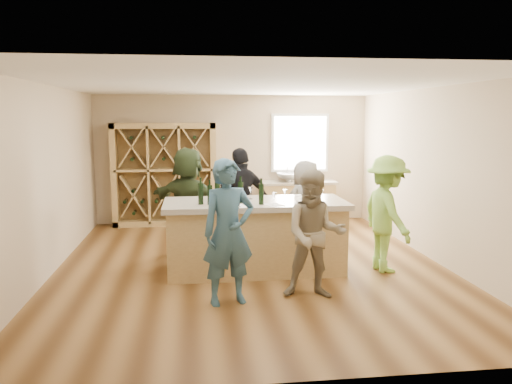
{
  "coord_description": "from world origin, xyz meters",
  "views": [
    {
      "loc": [
        -0.86,
        -7.54,
        2.33
      ],
      "look_at": [
        0.1,
        0.2,
        1.15
      ],
      "focal_mm": 35.0,
      "sensor_mm": 36.0,
      "label": 1
    }
  ],
  "objects": [
    {
      "name": "wall_left",
      "position": [
        -3.05,
        0.0,
        1.4
      ],
      "size": [
        0.1,
        7.0,
        2.8
      ],
      "primitive_type": "cube",
      "color": "#C6B090",
      "rests_on": "ground"
    },
    {
      "name": "wall_front",
      "position": [
        0.0,
        -3.55,
        1.4
      ],
      "size": [
        6.0,
        0.1,
        2.8
      ],
      "primitive_type": "cube",
      "color": "#C6B090",
      "rests_on": "ground"
    },
    {
      "name": "person_server",
      "position": [
        2.01,
        -0.47,
        0.88
      ],
      "size": [
        0.67,
        1.2,
        1.76
      ],
      "primitive_type": "imported",
      "rotation": [
        0.0,
        0.0,
        1.7
      ],
      "color": "#8CC64C",
      "rests_on": "floor"
    },
    {
      "name": "wine_bottle_b",
      "position": [
        -0.65,
        -0.46,
        1.22
      ],
      "size": [
        0.07,
        0.07,
        0.28
      ],
      "primitive_type": "cylinder",
      "rotation": [
        0.0,
        0.0,
        0.05
      ],
      "color": "black",
      "rests_on": "tasting_counter_top"
    },
    {
      "name": "person_far_mid",
      "position": [
        -0.08,
        0.71,
        0.91
      ],
      "size": [
        1.2,
        0.94,
        1.82
      ],
      "primitive_type": "imported",
      "rotation": [
        0.0,
        0.0,
        3.58
      ],
      "color": "black",
      "rests_on": "floor"
    },
    {
      "name": "wine_glass_d",
      "position": [
        0.46,
        -0.35,
        1.17
      ],
      "size": [
        0.07,
        0.07,
        0.18
      ],
      "primitive_type": "cone",
      "rotation": [
        0.0,
        0.0,
        -0.07
      ],
      "color": "white",
      "rests_on": "tasting_counter_top"
    },
    {
      "name": "wine_bottle_e",
      "position": [
        -0.2,
        -0.37,
        1.24
      ],
      "size": [
        0.08,
        0.08,
        0.31
      ],
      "primitive_type": "cylinder",
      "rotation": [
        0.0,
        0.0,
        0.0
      ],
      "color": "black",
      "rests_on": "tasting_counter_top"
    },
    {
      "name": "wall_right",
      "position": [
        3.05,
        0.0,
        1.4
      ],
      "size": [
        0.1,
        7.0,
        2.8
      ],
      "primitive_type": "cube",
      "color": "#C6B090",
      "rests_on": "ground"
    },
    {
      "name": "window_frame",
      "position": [
        1.5,
        3.47,
        1.75
      ],
      "size": [
        1.3,
        0.06,
        1.3
      ],
      "primitive_type": "cube",
      "color": "white",
      "rests_on": "wall_back"
    },
    {
      "name": "floor",
      "position": [
        0.0,
        0.0,
        -0.05
      ],
      "size": [
        6.0,
        7.0,
        0.1
      ],
      "primitive_type": "cube",
      "color": "brown",
      "rests_on": "ground"
    },
    {
      "name": "wall_back",
      "position": [
        0.0,
        3.55,
        1.4
      ],
      "size": [
        6.0,
        0.1,
        2.8
      ],
      "primitive_type": "cube",
      "color": "#C6B090",
      "rests_on": "ground"
    },
    {
      "name": "wine_glass_b",
      "position": [
        0.25,
        -0.64,
        1.17
      ],
      "size": [
        0.09,
        0.09,
        0.19
      ],
      "primitive_type": "cone",
      "rotation": [
        0.0,
        0.0,
        0.38
      ],
      "color": "white",
      "rests_on": "tasting_counter_top"
    },
    {
      "name": "wine_bottle_f",
      "position": [
        0.08,
        -0.54,
        1.23
      ],
      "size": [
        0.07,
        0.07,
        0.3
      ],
      "primitive_type": "cylinder",
      "color": "black",
      "rests_on": "tasting_counter_top"
    },
    {
      "name": "wine_glass_c",
      "position": [
        0.77,
        -0.72,
        1.17
      ],
      "size": [
        0.08,
        0.08,
        0.18
      ],
      "primitive_type": "cone",
      "rotation": [
        0.0,
        0.0,
        -0.16
      ],
      "color": "white",
      "rests_on": "tasting_counter_top"
    },
    {
      "name": "sink",
      "position": [
        1.2,
        3.2,
        1.01
      ],
      "size": [
        0.54,
        0.54,
        0.19
      ],
      "primitive_type": "imported",
      "color": "silver",
      "rests_on": "back_counter_top"
    },
    {
      "name": "wine_bottle_d",
      "position": [
        -0.4,
        -0.44,
        1.24
      ],
      "size": [
        0.08,
        0.08,
        0.32
      ],
      "primitive_type": "cylinder",
      "rotation": [
        0.0,
        0.0,
        0.03
      ],
      "color": "black",
      "rests_on": "tasting_counter_top"
    },
    {
      "name": "tasting_counter_top",
      "position": [
        0.03,
        -0.24,
        1.04
      ],
      "size": [
        2.72,
        1.12,
        0.08
      ],
      "primitive_type": "cube",
      "color": "#ACA08C",
      "rests_on": "tasting_counter_base"
    },
    {
      "name": "tasting_counter_base",
      "position": [
        0.03,
        -0.24,
        0.5
      ],
      "size": [
        2.6,
        1.0,
        1.0
      ],
      "primitive_type": "cube",
      "color": "tan",
      "rests_on": "floor"
    },
    {
      "name": "person_far_left",
      "position": [
        -0.97,
        0.83,
        0.92
      ],
      "size": [
        1.74,
        1.47,
        1.83
      ],
      "primitive_type": "imported",
      "rotation": [
        0.0,
        0.0,
        2.53
      ],
      "color": "#263319",
      "rests_on": "floor"
    },
    {
      "name": "wine_glass_a",
      "position": [
        -0.25,
        -0.71,
        1.17
      ],
      "size": [
        0.09,
        0.09,
        0.18
      ],
      "primitive_type": "cone",
      "rotation": [
        0.0,
        0.0,
        0.35
      ],
      "color": "white",
      "rests_on": "tasting_counter_top"
    },
    {
      "name": "wine_glass_f",
      "position": [
        -0.02,
        -0.04,
        1.17
      ],
      "size": [
        0.07,
        0.07,
        0.18
      ],
      "primitive_type": "cone",
      "color": "white",
      "rests_on": "tasting_counter_top"
    },
    {
      "name": "wine_bottle_c",
      "position": [
        -0.54,
        -0.37,
        1.24
      ],
      "size": [
        0.08,
        0.08,
        0.31
      ],
      "primitive_type": "cylinder",
      "rotation": [
        0.0,
        0.0,
        -0.06
      ],
      "color": "black",
      "rests_on": "tasting_counter_top"
    },
    {
      "name": "person_far_right",
      "position": [
        1.04,
        0.82,
        0.79
      ],
      "size": [
        0.92,
        0.81,
        1.59
      ],
      "primitive_type": "imported",
      "rotation": [
        0.0,
        0.0,
        3.63
      ],
      "color": "slate",
      "rests_on": "floor"
    },
    {
      "name": "faucet",
      "position": [
        1.2,
        3.38,
        1.07
      ],
      "size": [
        0.02,
        0.02,
        0.3
      ],
      "primitive_type": "cylinder",
      "color": "silver",
      "rests_on": "back_counter_top"
    },
    {
      "name": "back_counter_base",
      "position": [
        1.4,
        3.2,
        0.43
      ],
      "size": [
        1.6,
        0.58,
        0.86
      ],
      "primitive_type": "cube",
      "color": "tan",
      "rests_on": "floor"
    },
    {
      "name": "tasting_menu_a",
      "position": [
        -0.27,
        -0.65,
        1.08
      ],
      "size": [
        0.28,
        0.35,
        0.0
      ],
      "primitive_type": "cube",
      "rotation": [
        0.0,
        0.0,
        0.21
      ],
      "color": "white",
      "rests_on": "tasting_counter_top"
    },
    {
      "name": "back_counter_top",
      "position": [
        1.4,
        3.2,
        0.89
      ],
      "size": [
        1.7,
        0.62,
        0.06
      ],
      "primitive_type": "cube",
      "color": "#ACA08C",
      "rests_on": "back_counter_base"
    },
    {
      "name": "tasting_menu_b",
      "position": [
        0.26,
        -0.6,
        1.08
      ],
      "size": [
        0.33,
        0.38,
        0.0
      ],
      "primitive_type": "cube",
      "rotation": [
        0.0,
        0.0,
        0.43
      ],
      "color": "white",
      "rests_on": "tasting_counter_top"
    },
    {
      "name": "ceiling",
      "position": [
        0.0,
        0.0,
        2.85
      ],
      "size": [
        6.0,
        7.0,
        0.1
      ],
      "primitive_type": "cube",
      "color": "white",
      "rests_on": "ground"
    },
    {
      "name": "window_pane",
      "position": [
        1.5,
        3.44,
        1.75
      ],
      "size": [
        1.18,
        0.01,
        1.18
      ],
      "primitive_type": "cube",
      "color": "white",
      "rests_on": "wall_back"
    },
    {
      "name": "person_near_left",
      "position": [
        -0.46,
        -1.51,
        0.91
      ],
      "size": [
        0.77,
        0.64,
        1.83
      ],
      "primitive_type": "imported",
      "rotation": [
        0.0,
        0.0,
        0.25
      ],
      "color": "#335972",
      "rests_on": "floor"
    },
    {
      "name": "wine_bottle_a",
      "position": [
        -0.78,
        -0.42,
        1.23
      ],
      "size": [
        0.09,
        0.09,
        0.31
      ],
      "primitive_type": "cylinder",
      "rotation": [
        0.0,
        0.0,
        0.18
      ],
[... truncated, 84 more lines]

